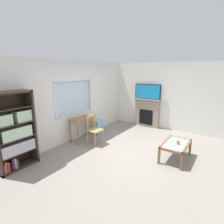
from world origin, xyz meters
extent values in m
cube|color=gray|center=(0.00, 0.00, -0.01)|extent=(6.33, 5.50, 0.02)
cube|color=silver|center=(0.00, 2.25, 0.42)|extent=(5.33, 0.12, 0.83)
cube|color=silver|center=(0.00, 2.25, 2.24)|extent=(5.33, 0.12, 0.60)
cube|color=silver|center=(-1.73, 2.25, 1.39)|extent=(1.86, 0.12, 1.11)
cube|color=silver|center=(1.71, 2.25, 1.39)|extent=(1.90, 0.12, 1.11)
cube|color=silver|center=(-0.02, 2.26, 1.39)|extent=(1.56, 0.02, 1.11)
cube|color=white|center=(-0.02, 2.19, 0.85)|extent=(1.62, 0.06, 0.03)
cube|color=white|center=(-0.02, 2.19, 1.93)|extent=(1.62, 0.06, 0.03)
cube|color=white|center=(-0.80, 2.19, 1.39)|extent=(0.03, 0.06, 1.11)
cube|color=white|center=(0.76, 2.19, 1.39)|extent=(0.03, 0.06, 1.11)
cube|color=silver|center=(2.72, 0.00, 1.27)|extent=(0.12, 4.70, 2.54)
cube|color=#38281E|center=(-1.70, 2.00, 0.90)|extent=(0.05, 0.38, 1.80)
cube|color=#38281E|center=(-2.12, 2.00, 1.78)|extent=(0.90, 0.38, 0.05)
cube|color=#38281E|center=(-2.12, 2.00, 0.03)|extent=(0.90, 0.38, 0.05)
cube|color=#38281E|center=(-2.12, 2.18, 0.90)|extent=(0.90, 0.02, 1.80)
cube|color=#38281E|center=(-2.12, 2.00, 0.38)|extent=(0.85, 0.36, 0.02)
cube|color=#38281E|center=(-2.12, 2.00, 0.73)|extent=(0.85, 0.36, 0.02)
cube|color=#38281E|center=(-2.12, 2.00, 1.08)|extent=(0.85, 0.36, 0.02)
cube|color=#38281E|center=(-2.12, 2.00, 1.43)|extent=(0.85, 0.36, 0.02)
cube|color=#B2B2BC|center=(-2.12, 1.99, 0.51)|extent=(0.77, 0.33, 0.25)
cube|color=#B7D6B2|center=(-2.11, 1.99, 0.86)|extent=(0.67, 0.32, 0.25)
cube|color=#B7D6B2|center=(-2.34, 1.99, 1.21)|extent=(0.33, 0.28, 0.24)
cube|color=#B7D6B2|center=(-1.91, 1.99, 1.21)|extent=(0.35, 0.28, 0.25)
cube|color=purple|center=(-2.49, 1.98, 0.15)|extent=(0.03, 0.30, 0.20)
cube|color=orange|center=(-2.45, 1.98, 0.17)|extent=(0.03, 0.27, 0.25)
cube|color=red|center=(-2.41, 1.98, 0.17)|extent=(0.04, 0.30, 0.24)
cube|color=black|center=(-2.36, 1.98, 0.15)|extent=(0.04, 0.25, 0.20)
cube|color=black|center=(-2.32, 1.98, 0.14)|extent=(0.03, 0.29, 0.19)
cube|color=purple|center=(-2.28, 1.98, 0.18)|extent=(0.04, 0.23, 0.25)
cube|color=yellow|center=(-2.24, 1.98, 0.18)|extent=(0.03, 0.24, 0.25)
cube|color=#286BB2|center=(-2.20, 1.98, 0.15)|extent=(0.03, 0.26, 0.20)
cube|color=olive|center=(-0.04, 1.90, 0.74)|extent=(0.81, 0.43, 0.03)
cylinder|color=olive|center=(-0.39, 1.74, 0.36)|extent=(0.04, 0.04, 0.73)
cylinder|color=olive|center=(0.32, 1.74, 0.36)|extent=(0.04, 0.04, 0.73)
cylinder|color=olive|center=(-0.39, 2.06, 0.36)|extent=(0.04, 0.04, 0.73)
cylinder|color=olive|center=(0.32, 2.06, 0.36)|extent=(0.04, 0.04, 0.73)
cube|color=tan|center=(-0.05, 1.35, 0.45)|extent=(0.45, 0.43, 0.04)
cylinder|color=tan|center=(-0.23, 1.20, 0.22)|extent=(0.04, 0.04, 0.43)
cylinder|color=tan|center=(0.11, 1.18, 0.22)|extent=(0.04, 0.04, 0.43)
cylinder|color=tan|center=(-0.21, 1.52, 0.22)|extent=(0.04, 0.04, 0.43)
cylinder|color=tan|center=(0.13, 1.50, 0.22)|extent=(0.04, 0.04, 0.43)
cylinder|color=tan|center=(-0.21, 1.52, 0.68)|extent=(0.04, 0.04, 0.45)
cylinder|color=tan|center=(0.13, 1.50, 0.68)|extent=(0.04, 0.04, 0.45)
cube|color=tan|center=(-0.04, 1.51, 0.87)|extent=(0.36, 0.06, 0.06)
cylinder|color=tan|center=(-0.14, 1.52, 0.65)|extent=(0.02, 0.02, 0.35)
cylinder|color=tan|center=(-0.04, 1.51, 0.65)|extent=(0.02, 0.02, 0.35)
cylinder|color=tan|center=(0.07, 1.50, 0.65)|extent=(0.02, 0.02, 0.35)
cube|color=#72ADDB|center=(0.76, 1.95, 0.26)|extent=(0.35, 0.40, 0.52)
cube|color=gray|center=(2.57, 0.77, 0.54)|extent=(0.18, 1.01, 1.09)
cube|color=black|center=(2.48, 0.77, 0.40)|extent=(0.03, 0.56, 0.60)
cube|color=gray|center=(2.55, 0.77, 1.11)|extent=(0.26, 1.11, 0.04)
cube|color=black|center=(2.55, 0.77, 1.42)|extent=(0.05, 1.04, 0.59)
cube|color=#198CCC|center=(2.52, 0.77, 1.42)|extent=(0.01, 0.99, 0.54)
cube|color=#8C9E99|center=(0.36, -0.98, 0.42)|extent=(0.89, 0.48, 0.02)
cube|color=brown|center=(0.36, -1.24, 0.41)|extent=(0.99, 0.05, 0.05)
cube|color=brown|center=(0.36, -0.71, 0.41)|extent=(0.99, 0.05, 0.05)
cube|color=brown|center=(-0.11, -0.98, 0.41)|extent=(0.05, 0.58, 0.05)
cube|color=brown|center=(0.83, -0.98, 0.41)|extent=(0.05, 0.58, 0.05)
cube|color=brown|center=(-0.11, -1.24, 0.19)|extent=(0.05, 0.05, 0.38)
cube|color=brown|center=(0.83, -1.24, 0.19)|extent=(0.05, 0.05, 0.38)
cube|color=brown|center=(-0.11, -0.71, 0.19)|extent=(0.05, 0.05, 0.38)
cube|color=brown|center=(0.83, -0.71, 0.19)|extent=(0.05, 0.05, 0.38)
cylinder|color=orange|center=(0.34, -1.03, 0.48)|extent=(0.07, 0.07, 0.09)
camera|label=1|loc=(-4.06, -2.00, 2.24)|focal=28.66mm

